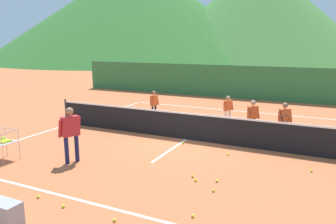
% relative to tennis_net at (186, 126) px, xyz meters
% --- Properties ---
extents(ground_plane, '(120.00, 120.00, 0.00)m').
position_rel_tennis_net_xyz_m(ground_plane, '(0.00, 0.00, -0.50)').
color(ground_plane, '#BC6038').
extents(line_baseline_near, '(10.67, 0.08, 0.01)m').
position_rel_tennis_net_xyz_m(line_baseline_near, '(0.00, -5.33, -0.50)').
color(line_baseline_near, white).
rests_on(line_baseline_near, ground).
extents(line_baseline_far, '(10.67, 0.08, 0.01)m').
position_rel_tennis_net_xyz_m(line_baseline_far, '(0.00, 5.75, -0.50)').
color(line_baseline_far, white).
rests_on(line_baseline_far, ground).
extents(line_sideline_west, '(0.08, 11.08, 0.01)m').
position_rel_tennis_net_xyz_m(line_sideline_west, '(-5.33, 0.00, -0.50)').
color(line_sideline_west, white).
rests_on(line_sideline_west, ground).
extents(line_service_center, '(0.08, 5.20, 0.01)m').
position_rel_tennis_net_xyz_m(line_service_center, '(0.00, 0.00, -0.50)').
color(line_service_center, white).
rests_on(line_service_center, ground).
extents(tennis_net, '(11.19, 0.08, 1.05)m').
position_rel_tennis_net_xyz_m(tennis_net, '(0.00, 0.00, 0.00)').
color(tennis_net, '#333338').
rests_on(tennis_net, ground).
extents(instructor, '(0.49, 0.82, 1.62)m').
position_rel_tennis_net_xyz_m(instructor, '(-2.07, -3.56, 0.47)').
color(instructor, '#191E4C').
rests_on(instructor, ground).
extents(student_0, '(0.27, 0.51, 1.28)m').
position_rel_tennis_net_xyz_m(student_0, '(-2.59, 2.41, 0.27)').
color(student_0, black).
rests_on(student_0, ground).
extents(student_1, '(0.39, 0.47, 1.21)m').
position_rel_tennis_net_xyz_m(student_1, '(0.69, 2.87, 0.23)').
color(student_1, silver).
rests_on(student_1, ground).
extents(student_2, '(0.44, 0.52, 1.34)m').
position_rel_tennis_net_xyz_m(student_2, '(2.01, 1.47, 0.30)').
color(student_2, black).
rests_on(student_2, ground).
extents(student_3, '(0.49, 0.71, 1.35)m').
position_rel_tennis_net_xyz_m(student_3, '(3.13, 1.36, 0.31)').
color(student_3, black).
rests_on(student_3, ground).
extents(ball_cart, '(0.58, 0.58, 0.90)m').
position_rel_tennis_net_xyz_m(ball_cart, '(-3.98, -4.28, 0.09)').
color(ball_cart, '#B7B7BC').
rests_on(ball_cart, ground).
extents(tennis_ball_0, '(0.07, 0.07, 0.07)m').
position_rel_tennis_net_xyz_m(tennis_ball_0, '(-1.21, -5.65, -0.47)').
color(tennis_ball_0, yellow).
rests_on(tennis_ball_0, ground).
extents(tennis_ball_1, '(0.07, 0.07, 0.07)m').
position_rel_tennis_net_xyz_m(tennis_ball_1, '(2.19, -4.92, -0.47)').
color(tennis_ball_1, yellow).
rests_on(tennis_ball_1, ground).
extents(tennis_ball_2, '(0.07, 0.07, 0.07)m').
position_rel_tennis_net_xyz_m(tennis_ball_2, '(2.11, -3.09, -0.47)').
color(tennis_ball_2, yellow).
rests_on(tennis_ball_2, ground).
extents(tennis_ball_4, '(0.07, 0.07, 0.07)m').
position_rel_tennis_net_xyz_m(tennis_ball_4, '(1.46, -3.08, -0.47)').
color(tennis_ball_4, yellow).
rests_on(tennis_ball_4, ground).
extents(tennis_ball_5, '(0.07, 0.07, 0.07)m').
position_rel_tennis_net_xyz_m(tennis_ball_5, '(0.89, -5.73, -0.47)').
color(tennis_ball_5, yellow).
rests_on(tennis_ball_5, ground).
extents(tennis_ball_6, '(0.07, 0.07, 0.07)m').
position_rel_tennis_net_xyz_m(tennis_ball_6, '(1.80, -1.02, -0.47)').
color(tennis_ball_6, yellow).
rests_on(tennis_ball_6, ground).
extents(tennis_ball_7, '(0.07, 0.07, 0.07)m').
position_rel_tennis_net_xyz_m(tennis_ball_7, '(1.62, -3.29, -0.47)').
color(tennis_ball_7, yellow).
rests_on(tennis_ball_7, ground).
extents(tennis_ball_8, '(0.07, 0.07, 0.07)m').
position_rel_tennis_net_xyz_m(tennis_ball_8, '(0.11, -0.55, -0.47)').
color(tennis_ball_8, yellow).
rests_on(tennis_ball_8, ground).
extents(tennis_ball_9, '(0.07, 0.07, 0.07)m').
position_rel_tennis_net_xyz_m(tennis_ball_9, '(2.20, -3.65, -0.47)').
color(tennis_ball_9, yellow).
rests_on(tennis_ball_9, ground).
extents(tennis_ball_10, '(0.07, 0.07, 0.07)m').
position_rel_tennis_net_xyz_m(tennis_ball_10, '(-0.40, -5.74, -0.47)').
color(tennis_ball_10, yellow).
rests_on(tennis_ball_10, ground).
extents(tennis_ball_11, '(0.07, 0.07, 0.07)m').
position_rel_tennis_net_xyz_m(tennis_ball_11, '(4.19, -1.36, -0.47)').
color(tennis_ball_11, yellow).
rests_on(tennis_ball_11, ground).
extents(windscreen_fence, '(23.47, 0.08, 2.03)m').
position_rel_tennis_net_xyz_m(windscreen_fence, '(0.00, 9.63, 0.51)').
color(windscreen_fence, '#33753D').
rests_on(windscreen_fence, ground).
extents(hill_0, '(58.64, 58.64, 19.41)m').
position_rel_tennis_net_xyz_m(hill_0, '(-31.45, 49.48, 9.21)').
color(hill_0, '#2D6628').
rests_on(hill_0, ground).
extents(hill_1, '(42.74, 42.74, 18.20)m').
position_rel_tennis_net_xyz_m(hill_1, '(-8.56, 54.61, 8.60)').
color(hill_1, '#427A38').
rests_on(hill_1, ground).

